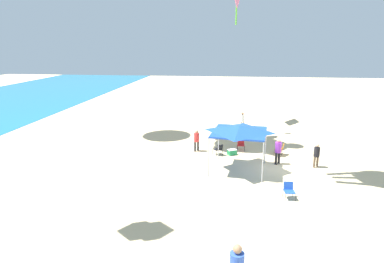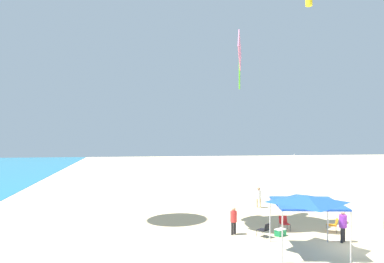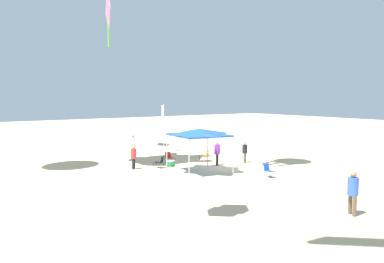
{
  "view_description": "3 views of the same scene",
  "coord_description": "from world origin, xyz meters",
  "px_view_note": "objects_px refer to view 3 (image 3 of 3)",
  "views": [
    {
      "loc": [
        -20.75,
        3.26,
        7.8
      ],
      "look_at": [
        -0.52,
        5.65,
        2.42
      ],
      "focal_mm": 31.67,
      "sensor_mm": 36.0,
      "label": 1
    },
    {
      "loc": [
        -19.36,
        10.58,
        6.39
      ],
      "look_at": [
        -0.06,
        8.5,
        6.06
      ],
      "focal_mm": 36.77,
      "sensor_mm": 36.0,
      "label": 2
    },
    {
      "loc": [
        -21.15,
        17.79,
        5.02
      ],
      "look_at": [
        0.34,
        2.73,
        2.62
      ],
      "focal_mm": 37.13,
      "sensor_mm": 36.0,
      "label": 3
    }
  ],
  "objects_px": {
    "folding_chair_left_of_tent": "(205,155)",
    "cooler_box": "(171,164)",
    "canopy_tent": "(199,132)",
    "person_far_stroller": "(133,155)",
    "folding_chair_facing_ocean": "(160,161)",
    "kite_diamond_pink": "(108,12)",
    "person_by_tent": "(217,151)",
    "banner_flag": "(163,124)",
    "person_near_umbrella": "(353,189)",
    "folding_chair_right_of_tent": "(169,157)",
    "person_kite_handler": "(245,150)",
    "folding_chair_near_cooler": "(269,170)",
    "person_watching_sky": "(133,142)"
  },
  "relations": [
    {
      "from": "folding_chair_left_of_tent",
      "to": "cooler_box",
      "type": "distance_m",
      "value": 3.47
    },
    {
      "from": "banner_flag",
      "to": "folding_chair_facing_ocean",
      "type": "bearing_deg",
      "value": 147.17
    },
    {
      "from": "folding_chair_facing_ocean",
      "to": "cooler_box",
      "type": "height_order",
      "value": "folding_chair_facing_ocean"
    },
    {
      "from": "folding_chair_left_of_tent",
      "to": "person_near_umbrella",
      "type": "distance_m",
      "value": 14.97
    },
    {
      "from": "cooler_box",
      "to": "person_by_tent",
      "type": "height_order",
      "value": "person_by_tent"
    },
    {
      "from": "folding_chair_near_cooler",
      "to": "person_near_umbrella",
      "type": "relative_size",
      "value": 0.43
    },
    {
      "from": "folding_chair_near_cooler",
      "to": "person_watching_sky",
      "type": "bearing_deg",
      "value": 93.09
    },
    {
      "from": "person_by_tent",
      "to": "kite_diamond_pink",
      "type": "relative_size",
      "value": 0.35
    },
    {
      "from": "folding_chair_right_of_tent",
      "to": "folding_chair_left_of_tent",
      "type": "relative_size",
      "value": 1.0
    },
    {
      "from": "kite_diamond_pink",
      "to": "person_by_tent",
      "type": "bearing_deg",
      "value": 28.7
    },
    {
      "from": "folding_chair_left_of_tent",
      "to": "person_by_tent",
      "type": "bearing_deg",
      "value": 4.7
    },
    {
      "from": "cooler_box",
      "to": "kite_diamond_pink",
      "type": "xyz_separation_m",
      "value": [
        10.6,
        -0.04,
        12.27
      ]
    },
    {
      "from": "person_near_umbrella",
      "to": "kite_diamond_pink",
      "type": "relative_size",
      "value": 0.38
    },
    {
      "from": "person_watching_sky",
      "to": "person_near_umbrella",
      "type": "bearing_deg",
      "value": -47.43
    },
    {
      "from": "canopy_tent",
      "to": "folding_chair_facing_ocean",
      "type": "distance_m",
      "value": 3.73
    },
    {
      "from": "folding_chair_right_of_tent",
      "to": "person_kite_handler",
      "type": "distance_m",
      "value": 5.66
    },
    {
      "from": "person_kite_handler",
      "to": "person_far_stroller",
      "type": "relative_size",
      "value": 0.97
    },
    {
      "from": "folding_chair_right_of_tent",
      "to": "kite_diamond_pink",
      "type": "relative_size",
      "value": 0.16
    },
    {
      "from": "folding_chair_right_of_tent",
      "to": "kite_diamond_pink",
      "type": "xyz_separation_m",
      "value": [
        9.38,
        0.6,
        12.0
      ]
    },
    {
      "from": "canopy_tent",
      "to": "person_near_umbrella",
      "type": "bearing_deg",
      "value": 178.86
    },
    {
      "from": "person_far_stroller",
      "to": "person_by_tent",
      "type": "height_order",
      "value": "person_by_tent"
    },
    {
      "from": "folding_chair_right_of_tent",
      "to": "person_far_stroller",
      "type": "distance_m",
      "value": 3.36
    },
    {
      "from": "person_near_umbrella",
      "to": "canopy_tent",
      "type": "bearing_deg",
      "value": 24.51
    },
    {
      "from": "folding_chair_right_of_tent",
      "to": "folding_chair_near_cooler",
      "type": "xyz_separation_m",
      "value": [
        -7.88,
        -2.29,
        0.0
      ]
    },
    {
      "from": "canopy_tent",
      "to": "person_far_stroller",
      "type": "height_order",
      "value": "canopy_tent"
    },
    {
      "from": "kite_diamond_pink",
      "to": "person_near_umbrella",
      "type": "bearing_deg",
      "value": 15.39
    },
    {
      "from": "person_watching_sky",
      "to": "folding_chair_facing_ocean",
      "type": "bearing_deg",
      "value": -58.94
    },
    {
      "from": "folding_chair_near_cooler",
      "to": "kite_diamond_pink",
      "type": "xyz_separation_m",
      "value": [
        17.26,
        2.88,
        12.0
      ]
    },
    {
      "from": "folding_chair_near_cooler",
      "to": "folding_chair_left_of_tent",
      "type": "relative_size",
      "value": 1.0
    },
    {
      "from": "cooler_box",
      "to": "person_kite_handler",
      "type": "relative_size",
      "value": 0.47
    },
    {
      "from": "folding_chair_facing_ocean",
      "to": "kite_diamond_pink",
      "type": "bearing_deg",
      "value": -132.65
    },
    {
      "from": "folding_chair_near_cooler",
      "to": "person_far_stroller",
      "type": "bearing_deg",
      "value": 122.56
    },
    {
      "from": "canopy_tent",
      "to": "person_far_stroller",
      "type": "distance_m",
      "value": 4.87
    },
    {
      "from": "person_kite_handler",
      "to": "person_by_tent",
      "type": "relative_size",
      "value": 0.89
    },
    {
      "from": "folding_chair_right_of_tent",
      "to": "cooler_box",
      "type": "height_order",
      "value": "folding_chair_right_of_tent"
    },
    {
      "from": "canopy_tent",
      "to": "person_far_stroller",
      "type": "xyz_separation_m",
      "value": [
        3.45,
        3.01,
        -1.67
      ]
    },
    {
      "from": "folding_chair_right_of_tent",
      "to": "folding_chair_left_of_tent",
      "type": "xyz_separation_m",
      "value": [
        -0.76,
        -2.79,
        0.0
      ]
    },
    {
      "from": "folding_chair_left_of_tent",
      "to": "person_kite_handler",
      "type": "xyz_separation_m",
      "value": [
        -2.32,
        -1.93,
        0.45
      ]
    },
    {
      "from": "folding_chair_left_of_tent",
      "to": "person_kite_handler",
      "type": "bearing_deg",
      "value": 57.06
    },
    {
      "from": "folding_chair_right_of_tent",
      "to": "person_by_tent",
      "type": "distance_m",
      "value": 3.67
    },
    {
      "from": "folding_chair_facing_ocean",
      "to": "person_by_tent",
      "type": "bearing_deg",
      "value": 123.52
    },
    {
      "from": "person_far_stroller",
      "to": "kite_diamond_pink",
      "type": "xyz_separation_m",
      "value": [
        10.04,
        -2.66,
        11.52
      ]
    },
    {
      "from": "folding_chair_right_of_tent",
      "to": "person_near_umbrella",
      "type": "distance_m",
      "value": 15.38
    },
    {
      "from": "banner_flag",
      "to": "person_near_umbrella",
      "type": "xyz_separation_m",
      "value": [
        -20.42,
        3.03,
        -1.43
      ]
    },
    {
      "from": "person_far_stroller",
      "to": "kite_diamond_pink",
      "type": "height_order",
      "value": "kite_diamond_pink"
    },
    {
      "from": "folding_chair_facing_ocean",
      "to": "cooler_box",
      "type": "xyz_separation_m",
      "value": [
        0.17,
        -0.97,
        -0.27
      ]
    },
    {
      "from": "person_near_umbrella",
      "to": "kite_diamond_pink",
      "type": "distance_m",
      "value": 27.22
    },
    {
      "from": "folding_chair_near_cooler",
      "to": "folding_chair_left_of_tent",
      "type": "bearing_deg",
      "value": 80.95
    },
    {
      "from": "person_kite_handler",
      "to": "person_far_stroller",
      "type": "height_order",
      "value": "person_far_stroller"
    },
    {
      "from": "person_by_tent",
      "to": "kite_diamond_pink",
      "type": "height_order",
      "value": "kite_diamond_pink"
    }
  ]
}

